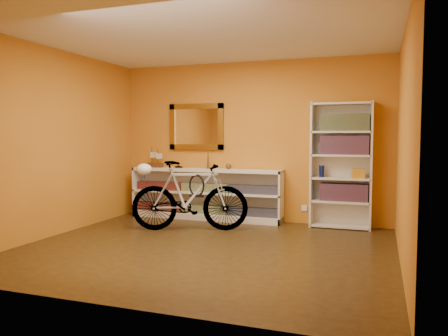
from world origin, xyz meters
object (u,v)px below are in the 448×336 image
(bookcase, at_px, (341,165))
(helmet, at_px, (144,169))
(bicycle, at_px, (190,196))
(console_unit, at_px, (206,194))

(bookcase, height_order, helmet, bookcase)
(bookcase, xyz_separation_m, bicycle, (-2.07, -0.95, -0.44))
(console_unit, distance_m, helmet, 1.33)
(console_unit, relative_size, bicycle, 1.49)
(bicycle, relative_size, helmet, 7.63)
(bicycle, distance_m, helmet, 0.77)
(helmet, bearing_deg, bookcase, 23.26)
(console_unit, height_order, helmet, helmet)
(bookcase, relative_size, helmet, 8.31)
(console_unit, bearing_deg, bookcase, 0.65)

